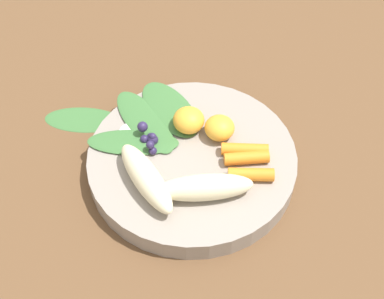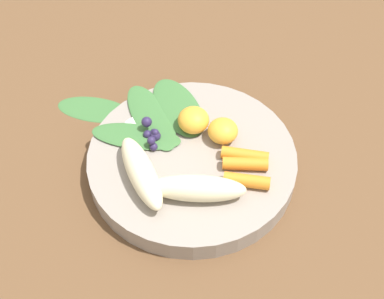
{
  "view_description": "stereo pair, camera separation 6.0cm",
  "coord_description": "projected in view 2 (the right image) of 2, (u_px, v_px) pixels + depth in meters",
  "views": [
    {
      "loc": [
        -0.3,
        -0.33,
        0.57
      ],
      "look_at": [
        0.0,
        0.0,
        0.04
      ],
      "focal_mm": 49.19,
      "sensor_mm": 36.0,
      "label": 1
    },
    {
      "loc": [
        -0.25,
        -0.36,
        0.57
      ],
      "look_at": [
        0.0,
        0.0,
        0.04
      ],
      "focal_mm": 49.19,
      "sensor_mm": 36.0,
      "label": 2
    }
  ],
  "objects": [
    {
      "name": "kale_leaf_right",
      "position": [
        151.0,
        117.0,
        0.74
      ],
      "size": [
        0.07,
        0.14,
        0.01
      ],
      "primitive_type": "ellipsoid",
      "rotation": [
        0.0,
        0.0,
        7.69
      ],
      "color": "#3D7038",
      "rests_on": "bowl"
    },
    {
      "name": "banana_peeled_left",
      "position": [
        197.0,
        188.0,
        0.64
      ],
      "size": [
        0.12,
        0.1,
        0.03
      ],
      "primitive_type": "ellipsoid",
      "rotation": [
        0.0,
        0.0,
        5.64
      ],
      "color": "beige",
      "rests_on": "bowl"
    },
    {
      "name": "kale_leaf_stray",
      "position": [
        94.0,
        108.0,
        0.79
      ],
      "size": [
        0.12,
        0.12,
        0.01
      ],
      "primitive_type": "ellipsoid",
      "rotation": [
        0.0,
        0.0,
        2.32
      ],
      "color": "#3D7038",
      "rests_on": "ground_plane"
    },
    {
      "name": "bowl",
      "position": [
        192.0,
        161.0,
        0.71
      ],
      "size": [
        0.28,
        0.28,
        0.03
      ],
      "primitive_type": "cylinder",
      "color": "gray",
      "rests_on": "ground_plane"
    },
    {
      "name": "kale_leaf_left",
      "position": [
        178.0,
        107.0,
        0.75
      ],
      "size": [
        0.08,
        0.13,
        0.01
      ],
      "primitive_type": "ellipsoid",
      "rotation": [
        0.0,
        0.0,
        7.66
      ],
      "color": "#3D7038",
      "rests_on": "bowl"
    },
    {
      "name": "orange_segment_far",
      "position": [
        221.0,
        129.0,
        0.7
      ],
      "size": [
        0.04,
        0.04,
        0.03
      ],
      "primitive_type": "ellipsoid",
      "color": "#F4A833",
      "rests_on": "bowl"
    },
    {
      "name": "blueberry_pile",
      "position": [
        152.0,
        134.0,
        0.71
      ],
      "size": [
        0.03,
        0.05,
        0.03
      ],
      "color": "#2D234C",
      "rests_on": "bowl"
    },
    {
      "name": "kale_leaf_rear",
      "position": [
        136.0,
        136.0,
        0.71
      ],
      "size": [
        0.12,
        0.12,
        0.01
      ],
      "primitive_type": "ellipsoid",
      "rotation": [
        0.0,
        0.0,
        8.66
      ],
      "color": "#3D7038",
      "rests_on": "bowl"
    },
    {
      "name": "carrot_front",
      "position": [
        247.0,
        181.0,
        0.66
      ],
      "size": [
        0.05,
        0.05,
        0.02
      ],
      "primitive_type": "cylinder",
      "rotation": [
        0.0,
        1.57,
        5.53
      ],
      "color": "orange",
      "rests_on": "bowl"
    },
    {
      "name": "ground_plane",
      "position": [
        192.0,
        168.0,
        0.72
      ],
      "size": [
        2.4,
        2.4,
        0.0
      ],
      "primitive_type": "plane",
      "color": "brown"
    },
    {
      "name": "carrot_mid_left",
      "position": [
        245.0,
        164.0,
        0.68
      ],
      "size": [
        0.06,
        0.05,
        0.02
      ],
      "primitive_type": "cylinder",
      "rotation": [
        0.0,
        1.57,
        5.64
      ],
      "color": "orange",
      "rests_on": "bowl"
    },
    {
      "name": "banana_peeled_right",
      "position": [
        143.0,
        175.0,
        0.65
      ],
      "size": [
        0.06,
        0.13,
        0.03
      ],
      "primitive_type": "ellipsoid",
      "rotation": [
        0.0,
        0.0,
        4.52
      ],
      "color": "beige",
      "rests_on": "bowl"
    },
    {
      "name": "orange_segment_near",
      "position": [
        193.0,
        120.0,
        0.71
      ],
      "size": [
        0.04,
        0.04,
        0.03
      ],
      "primitive_type": "ellipsoid",
      "color": "#F4A833",
      "rests_on": "bowl"
    },
    {
      "name": "carrot_mid_right",
      "position": [
        245.0,
        155.0,
        0.68
      ],
      "size": [
        0.06,
        0.06,
        0.02
      ],
      "primitive_type": "cylinder",
      "rotation": [
        0.0,
        1.57,
        5.5
      ],
      "color": "orange",
      "rests_on": "bowl"
    },
    {
      "name": "coconut_shred_patch",
      "position": [
        137.0,
        127.0,
        0.73
      ],
      "size": [
        0.04,
        0.04,
        0.0
      ],
      "primitive_type": "cylinder",
      "color": "white",
      "rests_on": "bowl"
    }
  ]
}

